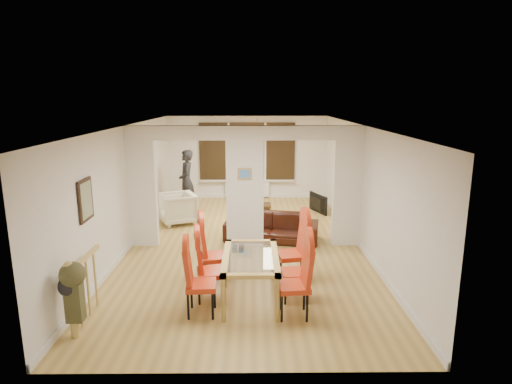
{
  "coord_description": "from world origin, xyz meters",
  "views": [
    {
      "loc": [
        0.15,
        -8.96,
        3.19
      ],
      "look_at": [
        0.24,
        0.6,
        1.05
      ],
      "focal_mm": 30.0,
      "sensor_mm": 36.0,
      "label": 1
    }
  ],
  "objects_px": {
    "dining_chair_la": "(201,280)",
    "television": "(315,203)",
    "dining_chair_lc": "(214,252)",
    "armchair": "(178,208)",
    "dining_chair_rb": "(296,269)",
    "dining_chair_rc": "(292,250)",
    "dining_table": "(251,277)",
    "dining_chair_ra": "(294,281)",
    "coffee_table": "(252,208)",
    "bottle": "(260,199)",
    "sofa": "(271,227)",
    "dining_chair_lb": "(211,267)",
    "bowl": "(260,203)",
    "person": "(187,181)"
  },
  "relations": [
    {
      "from": "dining_chair_rc",
      "to": "bottle",
      "type": "distance_m",
      "value": 4.71
    },
    {
      "from": "television",
      "to": "bottle",
      "type": "relative_size",
      "value": 3.28
    },
    {
      "from": "dining_table",
      "to": "dining_chair_lb",
      "type": "bearing_deg",
      "value": -176.62
    },
    {
      "from": "sofa",
      "to": "armchair",
      "type": "bearing_deg",
      "value": 160.4
    },
    {
      "from": "dining_table",
      "to": "dining_chair_rc",
      "type": "xyz_separation_m",
      "value": [
        0.71,
        0.62,
        0.22
      ]
    },
    {
      "from": "dining_chair_lb",
      "to": "person",
      "type": "xyz_separation_m",
      "value": [
        -1.18,
        5.4,
        0.33
      ]
    },
    {
      "from": "dining_chair_ra",
      "to": "armchair",
      "type": "bearing_deg",
      "value": 112.22
    },
    {
      "from": "dining_chair_lb",
      "to": "armchair",
      "type": "xyz_separation_m",
      "value": [
        -1.25,
        4.26,
        -0.15
      ]
    },
    {
      "from": "dining_chair_ra",
      "to": "television",
      "type": "bearing_deg",
      "value": 73.24
    },
    {
      "from": "armchair",
      "to": "television",
      "type": "distance_m",
      "value": 3.81
    },
    {
      "from": "dining_chair_lc",
      "to": "armchair",
      "type": "height_order",
      "value": "dining_chair_lc"
    },
    {
      "from": "dining_chair_rb",
      "to": "coffee_table",
      "type": "distance_m",
      "value": 5.36
    },
    {
      "from": "bowl",
      "to": "dining_chair_la",
      "type": "bearing_deg",
      "value": -99.49
    },
    {
      "from": "dining_chair_ra",
      "to": "armchair",
      "type": "relative_size",
      "value": 1.29
    },
    {
      "from": "coffee_table",
      "to": "dining_chair_rc",
      "type": "bearing_deg",
      "value": -81.72
    },
    {
      "from": "dining_chair_rb",
      "to": "dining_chair_la",
      "type": "bearing_deg",
      "value": -167.95
    },
    {
      "from": "dining_chair_rc",
      "to": "dining_table",
      "type": "bearing_deg",
      "value": -149.32
    },
    {
      "from": "dining_chair_ra",
      "to": "television",
      "type": "height_order",
      "value": "dining_chair_ra"
    },
    {
      "from": "dining_chair_lc",
      "to": "sofa",
      "type": "distance_m",
      "value": 2.55
    },
    {
      "from": "dining_chair_rc",
      "to": "coffee_table",
      "type": "distance_m",
      "value": 4.7
    },
    {
      "from": "dining_chair_lc",
      "to": "dining_chair_ra",
      "type": "xyz_separation_m",
      "value": [
        1.26,
        -1.16,
        -0.02
      ]
    },
    {
      "from": "dining_chair_ra",
      "to": "television",
      "type": "relative_size",
      "value": 1.22
    },
    {
      "from": "dining_chair_lc",
      "to": "dining_chair_rb",
      "type": "height_order",
      "value": "dining_chair_lc"
    },
    {
      "from": "dining_chair_rb",
      "to": "bottle",
      "type": "xyz_separation_m",
      "value": [
        -0.46,
        5.35,
        -0.15
      ]
    },
    {
      "from": "dining_chair_rc",
      "to": "person",
      "type": "distance_m",
      "value": 5.38
    },
    {
      "from": "dining_chair_ra",
      "to": "coffee_table",
      "type": "relative_size",
      "value": 1.08
    },
    {
      "from": "bottle",
      "to": "bowl",
      "type": "bearing_deg",
      "value": 120.59
    },
    {
      "from": "dining_chair_lc",
      "to": "television",
      "type": "bearing_deg",
      "value": 49.22
    },
    {
      "from": "bottle",
      "to": "television",
      "type": "bearing_deg",
      "value": -3.18
    },
    {
      "from": "dining_chair_rc",
      "to": "coffee_table",
      "type": "xyz_separation_m",
      "value": [
        -0.67,
        4.63,
        -0.47
      ]
    },
    {
      "from": "dining_table",
      "to": "dining_chair_lb",
      "type": "xyz_separation_m",
      "value": [
        -0.62,
        -0.04,
        0.18
      ]
    },
    {
      "from": "sofa",
      "to": "bowl",
      "type": "height_order",
      "value": "sofa"
    },
    {
      "from": "dining_chair_ra",
      "to": "dining_chair_rc",
      "type": "relative_size",
      "value": 0.95
    },
    {
      "from": "dining_table",
      "to": "bottle",
      "type": "distance_m",
      "value": 5.31
    },
    {
      "from": "armchair",
      "to": "person",
      "type": "bearing_deg",
      "value": 153.75
    },
    {
      "from": "television",
      "to": "bottle",
      "type": "bearing_deg",
      "value": 65.21
    },
    {
      "from": "dining_chair_la",
      "to": "television",
      "type": "height_order",
      "value": "dining_chair_la"
    },
    {
      "from": "coffee_table",
      "to": "bottle",
      "type": "bearing_deg",
      "value": 13.65
    },
    {
      "from": "dining_table",
      "to": "coffee_table",
      "type": "height_order",
      "value": "dining_table"
    },
    {
      "from": "dining_chair_lc",
      "to": "dining_chair_rc",
      "type": "bearing_deg",
      "value": -11.43
    },
    {
      "from": "dining_chair_rc",
      "to": "bowl",
      "type": "distance_m",
      "value": 4.74
    },
    {
      "from": "dining_table",
      "to": "bottle",
      "type": "bearing_deg",
      "value": 87.25
    },
    {
      "from": "dining_chair_rb",
      "to": "sofa",
      "type": "distance_m",
      "value": 2.94
    },
    {
      "from": "dining_chair_rc",
      "to": "armchair",
      "type": "xyz_separation_m",
      "value": [
        -2.59,
        3.6,
        -0.2
      ]
    },
    {
      "from": "dining_chair_rb",
      "to": "bowl",
      "type": "xyz_separation_m",
      "value": [
        -0.47,
        5.37,
        -0.26
      ]
    },
    {
      "from": "sofa",
      "to": "television",
      "type": "xyz_separation_m",
      "value": [
        1.33,
        2.34,
        -0.04
      ]
    },
    {
      "from": "dining_chair_lb",
      "to": "dining_chair_rb",
      "type": "relative_size",
      "value": 1.04
    },
    {
      "from": "armchair",
      "to": "dining_chair_rc",
      "type": "bearing_deg",
      "value": 12.98
    },
    {
      "from": "bowl",
      "to": "dining_chair_ra",
      "type": "bearing_deg",
      "value": -86.23
    },
    {
      "from": "dining_chair_la",
      "to": "sofa",
      "type": "relative_size",
      "value": 0.52
    }
  ]
}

